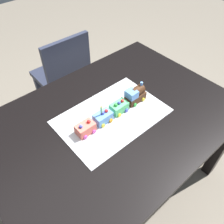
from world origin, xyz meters
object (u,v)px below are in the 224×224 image
object	(u,v)px
dining_table	(113,129)
cake_locomotive	(135,95)
birthday_candle	(101,109)
cake_car_hopper_mint_green	(119,107)
cake_car_tanker_coral	(85,128)
chair	(64,75)
cake_car_gondola_sky_blue	(103,117)

from	to	relation	value
dining_table	cake_locomotive	xyz separation A→B (m)	(-0.18, -0.01, 0.16)
cake_locomotive	birthday_candle	size ratio (longest dim) A/B	2.64
cake_car_hopper_mint_green	cake_locomotive	bearing A→B (deg)	180.00
cake_locomotive	cake_car_tanker_coral	size ratio (longest dim) A/B	1.40
dining_table	cake_car_tanker_coral	world-z (taller)	cake_car_tanker_coral
chair	cake_car_gondola_sky_blue	xyz separation A→B (m)	(0.23, 0.82, 0.30)
cake_locomotive	cake_car_gondola_sky_blue	size ratio (longest dim) A/B	1.40
cake_car_tanker_coral	birthday_candle	size ratio (longest dim) A/B	1.89
cake_car_tanker_coral	birthday_candle	xyz separation A→B (m)	(-0.11, 0.00, 0.07)
chair	birthday_candle	size ratio (longest dim) A/B	16.24
dining_table	cake_locomotive	world-z (taller)	cake_locomotive
chair	cake_locomotive	bearing A→B (deg)	91.98
dining_table	cake_car_gondola_sky_blue	bearing A→B (deg)	-12.94
chair	birthday_candle	bearing A→B (deg)	74.50
cake_locomotive	cake_car_hopper_mint_green	world-z (taller)	cake_locomotive
birthday_candle	cake_car_gondola_sky_blue	bearing A→B (deg)	-180.00
cake_car_gondola_sky_blue	dining_table	bearing A→B (deg)	167.06
birthday_candle	cake_car_tanker_coral	bearing A→B (deg)	-0.00
cake_car_hopper_mint_green	cake_car_tanker_coral	xyz separation A→B (m)	(0.24, 0.00, -0.00)
chair	cake_car_gondola_sky_blue	size ratio (longest dim) A/B	8.60
dining_table	cake_car_tanker_coral	distance (m)	0.23
cake_car_tanker_coral	chair	bearing A→B (deg)	-112.79
cake_car_hopper_mint_green	cake_car_tanker_coral	bearing A→B (deg)	0.00
dining_table	chair	world-z (taller)	chair
cake_car_tanker_coral	birthday_candle	distance (m)	0.13
cake_car_gondola_sky_blue	birthday_candle	distance (m)	0.07
cake_locomotive	cake_car_gondola_sky_blue	xyz separation A→B (m)	(0.25, -0.00, -0.02)
dining_table	cake_car_hopper_mint_green	bearing A→B (deg)	-165.67
dining_table	birthday_candle	bearing A→B (deg)	-11.28
cake_car_tanker_coral	birthday_candle	bearing A→B (deg)	180.00
cake_car_gondola_sky_blue	cake_car_hopper_mint_green	bearing A→B (deg)	180.00
cake_locomotive	birthday_candle	xyz separation A→B (m)	(0.26, -0.00, 0.05)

